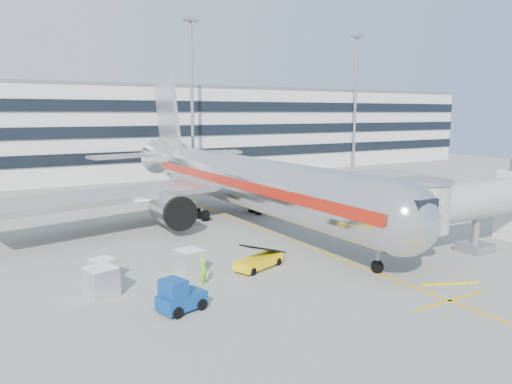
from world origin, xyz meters
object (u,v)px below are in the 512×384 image
main_jet (240,180)px  cargo_container_left (189,261)px  ramp_worker (204,272)px  belt_loader (259,261)px  cargo_container_front (103,269)px  cargo_container_right (101,281)px  baggage_tug (179,297)px

main_jet → cargo_container_left: size_ratio=27.23×
main_jet → ramp_worker: main_jet is taller
belt_loader → ramp_worker: size_ratio=2.45×
belt_loader → cargo_container_front: (-10.13, 3.10, 0.16)m
cargo_container_left → cargo_container_right: (-6.23, -1.25, 0.05)m
main_jet → cargo_container_right: size_ratio=25.19×
belt_loader → cargo_container_front: size_ratio=2.42×
baggage_tug → ramp_worker: baggage_tug is taller
cargo_container_right → cargo_container_left: bearing=11.4°
belt_loader → cargo_container_left: (-4.69, 1.50, 0.27)m
cargo_container_front → ramp_worker: bearing=-39.5°
ramp_worker → cargo_container_left: bearing=43.4°
main_jet → baggage_tug: size_ratio=17.60×
cargo_container_left → cargo_container_right: size_ratio=0.93×
cargo_container_right → cargo_container_front: size_ratio=1.14×
belt_loader → ramp_worker: (-4.85, -1.26, 0.30)m
baggage_tug → ramp_worker: size_ratio=1.65×
main_jet → ramp_worker: (-11.39, -15.94, -3.36)m
main_jet → cargo_container_front: bearing=-145.2°
baggage_tug → cargo_container_front: baggage_tug is taller
cargo_container_left → cargo_container_right: cargo_container_right is taller
baggage_tug → cargo_container_right: bearing=123.7°
belt_loader → baggage_tug: 8.98m
baggage_tug → cargo_container_front: bearing=107.2°
belt_loader → cargo_container_front: belt_loader is taller
cargo_container_front → cargo_container_right: bearing=-105.4°
cargo_container_left → cargo_container_right: bearing=-168.6°
ramp_worker → main_jet: bearing=11.3°
main_jet → cargo_container_right: bearing=-140.4°
cargo_container_front → ramp_worker: 6.85m
baggage_tug → ramp_worker: 4.34m
cargo_container_front → belt_loader: bearing=-17.0°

